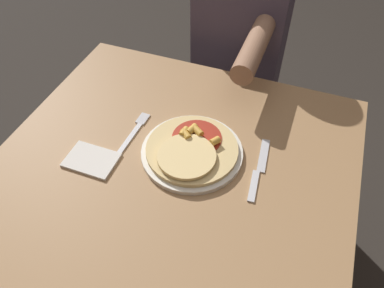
{
  "coord_description": "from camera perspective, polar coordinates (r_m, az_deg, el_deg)",
  "views": [
    {
      "loc": [
        0.27,
        -0.58,
        1.51
      ],
      "look_at": [
        0.04,
        0.05,
        0.77
      ],
      "focal_mm": 35.0,
      "sensor_mm": 36.0,
      "label": 1
    }
  ],
  "objects": [
    {
      "name": "ground_plane",
      "position": [
        1.64,
        -1.87,
        -19.27
      ],
      "size": [
        8.0,
        8.0,
        0.0
      ],
      "primitive_type": "plane",
      "color": "#2D2823"
    },
    {
      "name": "dining_table",
      "position": [
        1.1,
        -2.64,
        -6.79
      ],
      "size": [
        0.96,
        0.89,
        0.73
      ],
      "color": "#9E754C",
      "rests_on": "ground_plane"
    },
    {
      "name": "plate",
      "position": [
        1.02,
        0.0,
        -1.24
      ],
      "size": [
        0.28,
        0.28,
        0.01
      ],
      "color": "silver",
      "rests_on": "dining_table"
    },
    {
      "name": "pizza",
      "position": [
        1.01,
        -0.12,
        -0.77
      ],
      "size": [
        0.25,
        0.25,
        0.04
      ],
      "color": "#DBBC7A",
      "rests_on": "plate"
    },
    {
      "name": "fork",
      "position": [
        1.1,
        -8.66,
        2.07
      ],
      "size": [
        0.03,
        0.18,
        0.0
      ],
      "color": "silver",
      "rests_on": "dining_table"
    },
    {
      "name": "knife",
      "position": [
        1.01,
        10.13,
        -3.92
      ],
      "size": [
        0.03,
        0.22,
        0.0
      ],
      "color": "silver",
      "rests_on": "dining_table"
    },
    {
      "name": "napkin",
      "position": [
        1.05,
        -15.07,
        -2.36
      ],
      "size": [
        0.14,
        0.1,
        0.01
      ],
      "color": "silver",
      "rests_on": "dining_table"
    },
    {
      "name": "person_diner",
      "position": [
        1.53,
        7.38,
        14.34
      ],
      "size": [
        0.33,
        0.52,
        1.17
      ],
      "color": "#2D2D38",
      "rests_on": "ground_plane"
    }
  ]
}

